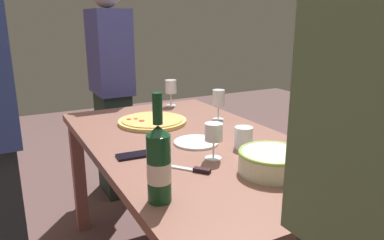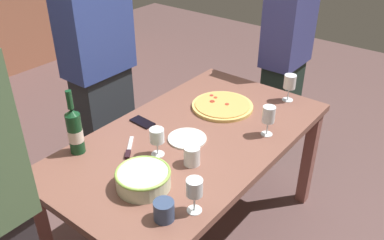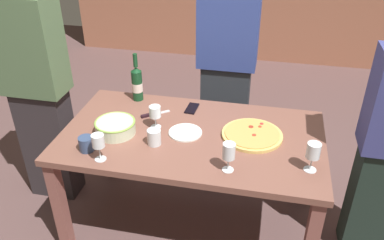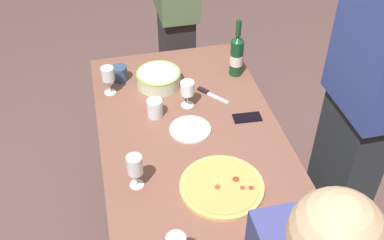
{
  "view_description": "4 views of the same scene",
  "coord_description": "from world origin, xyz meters",
  "px_view_note": "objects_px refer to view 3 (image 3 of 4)",
  "views": [
    {
      "loc": [
        -1.43,
        0.76,
        1.3
      ],
      "look_at": [
        0.0,
        0.0,
        0.85
      ],
      "focal_mm": 34.31,
      "sensor_mm": 36.0,
      "label": 1
    },
    {
      "loc": [
        -1.45,
        -1.13,
        1.94
      ],
      "look_at": [
        0.0,
        0.0,
        0.85
      ],
      "focal_mm": 38.05,
      "sensor_mm": 36.0,
      "label": 2
    },
    {
      "loc": [
        0.43,
        -2.01,
        2.08
      ],
      "look_at": [
        0.0,
        0.0,
        0.85
      ],
      "focal_mm": 37.25,
      "sensor_mm": 36.0,
      "label": 3
    },
    {
      "loc": [
        1.65,
        -0.38,
        2.28
      ],
      "look_at": [
        0.0,
        0.0,
        0.85
      ],
      "focal_mm": 43.39,
      "sensor_mm": 36.0,
      "label": 4
    }
  ],
  "objects_px": {
    "wine_glass_by_bottle": "(313,152)",
    "pizza_knife": "(151,115)",
    "pizza": "(252,135)",
    "wine_glass_far_left": "(98,142)",
    "cup_amber": "(86,144)",
    "wine_glass_near_pizza": "(155,112)",
    "wine_bottle": "(137,83)",
    "cell_phone": "(192,108)",
    "wine_glass_far_right": "(229,153)",
    "serving_bowl": "(115,127)",
    "person_guest_left": "(37,87)",
    "dining_table": "(192,146)",
    "person_guest_right": "(227,62)",
    "cup_ceramic": "(154,137)",
    "side_plate": "(185,132)"
  },
  "relations": [
    {
      "from": "wine_glass_by_bottle",
      "to": "pizza_knife",
      "type": "relative_size",
      "value": 0.99
    },
    {
      "from": "wine_glass_far_left",
      "to": "dining_table",
      "type": "bearing_deg",
      "value": 39.1
    },
    {
      "from": "wine_glass_far_left",
      "to": "pizza_knife",
      "type": "height_order",
      "value": "wine_glass_far_left"
    },
    {
      "from": "wine_bottle",
      "to": "cell_phone",
      "type": "xyz_separation_m",
      "value": [
        0.4,
        -0.06,
        -0.12
      ]
    },
    {
      "from": "wine_glass_near_pizza",
      "to": "wine_glass_by_bottle",
      "type": "bearing_deg",
      "value": -14.7
    },
    {
      "from": "wine_bottle",
      "to": "cup_ceramic",
      "type": "height_order",
      "value": "wine_bottle"
    },
    {
      "from": "cup_ceramic",
      "to": "cup_amber",
      "type": "bearing_deg",
      "value": -158.67
    },
    {
      "from": "wine_glass_near_pizza",
      "to": "person_guest_left",
      "type": "distance_m",
      "value": 0.87
    },
    {
      "from": "pizza",
      "to": "cell_phone",
      "type": "xyz_separation_m",
      "value": [
        -0.43,
        0.25,
        -0.01
      ]
    },
    {
      "from": "cell_phone",
      "to": "wine_glass_far_right",
      "type": "bearing_deg",
      "value": 121.73
    },
    {
      "from": "wine_glass_near_pizza",
      "to": "person_guest_right",
      "type": "bearing_deg",
      "value": 67.38
    },
    {
      "from": "pizza_knife",
      "to": "person_guest_right",
      "type": "relative_size",
      "value": 0.1
    },
    {
      "from": "cup_ceramic",
      "to": "wine_glass_by_bottle",
      "type": "bearing_deg",
      "value": -4.09
    },
    {
      "from": "wine_glass_near_pizza",
      "to": "person_guest_right",
      "type": "height_order",
      "value": "person_guest_right"
    },
    {
      "from": "pizza_knife",
      "to": "serving_bowl",
      "type": "bearing_deg",
      "value": -121.07
    },
    {
      "from": "cup_amber",
      "to": "wine_glass_far_right",
      "type": "bearing_deg",
      "value": -1.05
    },
    {
      "from": "pizza",
      "to": "wine_glass_by_bottle",
      "type": "bearing_deg",
      "value": -38.73
    },
    {
      "from": "wine_glass_by_bottle",
      "to": "cup_amber",
      "type": "bearing_deg",
      "value": -176.44
    },
    {
      "from": "wine_glass_near_pizza",
      "to": "person_guest_left",
      "type": "xyz_separation_m",
      "value": [
        -0.86,
        0.11,
        0.04
      ]
    },
    {
      "from": "dining_table",
      "to": "cell_phone",
      "type": "distance_m",
      "value": 0.33
    },
    {
      "from": "wine_glass_far_left",
      "to": "cup_ceramic",
      "type": "xyz_separation_m",
      "value": [
        0.25,
        0.21,
        -0.07
      ]
    },
    {
      "from": "dining_table",
      "to": "person_guest_right",
      "type": "distance_m",
      "value": 0.88
    },
    {
      "from": "dining_table",
      "to": "cell_phone",
      "type": "relative_size",
      "value": 11.11
    },
    {
      "from": "wine_bottle",
      "to": "wine_glass_far_right",
      "type": "xyz_separation_m",
      "value": [
        0.73,
        -0.67,
        -0.01
      ]
    },
    {
      "from": "wine_glass_near_pizza",
      "to": "cell_phone",
      "type": "relative_size",
      "value": 1.03
    },
    {
      "from": "dining_table",
      "to": "wine_glass_by_bottle",
      "type": "distance_m",
      "value": 0.76
    },
    {
      "from": "pizza",
      "to": "cup_ceramic",
      "type": "distance_m",
      "value": 0.59
    },
    {
      "from": "pizza",
      "to": "wine_glass_far_right",
      "type": "xyz_separation_m",
      "value": [
        -0.1,
        -0.36,
        0.1
      ]
    },
    {
      "from": "person_guest_left",
      "to": "side_plate",
      "type": "bearing_deg",
      "value": -0.19
    },
    {
      "from": "wine_glass_near_pizza",
      "to": "cell_phone",
      "type": "bearing_deg",
      "value": 57.8
    },
    {
      "from": "wine_glass_near_pizza",
      "to": "cup_amber",
      "type": "distance_m",
      "value": 0.46
    },
    {
      "from": "wine_bottle",
      "to": "cup_amber",
      "type": "xyz_separation_m",
      "value": [
        -0.09,
        -0.66,
        -0.08
      ]
    },
    {
      "from": "wine_bottle",
      "to": "pizza",
      "type": "bearing_deg",
      "value": -20.69
    },
    {
      "from": "cup_ceramic",
      "to": "person_guest_left",
      "type": "relative_size",
      "value": 0.05
    },
    {
      "from": "serving_bowl",
      "to": "person_guest_right",
      "type": "bearing_deg",
      "value": 58.87
    },
    {
      "from": "pizza",
      "to": "wine_glass_far_left",
      "type": "bearing_deg",
      "value": -152.95
    },
    {
      "from": "serving_bowl",
      "to": "person_guest_left",
      "type": "distance_m",
      "value": 0.68
    },
    {
      "from": "dining_table",
      "to": "wine_glass_by_bottle",
      "type": "xyz_separation_m",
      "value": [
        0.69,
        -0.22,
        0.21
      ]
    },
    {
      "from": "wine_glass_far_left",
      "to": "cup_amber",
      "type": "height_order",
      "value": "wine_glass_far_left"
    },
    {
      "from": "dining_table",
      "to": "person_guest_left",
      "type": "distance_m",
      "value": 1.13
    },
    {
      "from": "wine_glass_by_bottle",
      "to": "pizza_knife",
      "type": "distance_m",
      "value": 1.08
    },
    {
      "from": "side_plate",
      "to": "person_guest_right",
      "type": "bearing_deg",
      "value": 80.6
    },
    {
      "from": "pizza_knife",
      "to": "side_plate",
      "type": "bearing_deg",
      "value": -31.37
    },
    {
      "from": "person_guest_right",
      "to": "side_plate",
      "type": "bearing_deg",
      "value": -2.83
    },
    {
      "from": "wine_bottle",
      "to": "wine_glass_by_bottle",
      "type": "height_order",
      "value": "wine_bottle"
    },
    {
      "from": "side_plate",
      "to": "cell_phone",
      "type": "distance_m",
      "value": 0.3
    },
    {
      "from": "wine_glass_by_bottle",
      "to": "pizza",
      "type": "bearing_deg",
      "value": 141.27
    },
    {
      "from": "wine_glass_near_pizza",
      "to": "wine_glass_far_right",
      "type": "distance_m",
      "value": 0.61
    },
    {
      "from": "person_guest_left",
      "to": "wine_glass_far_right",
      "type": "bearing_deg",
      "value": -10.98
    },
    {
      "from": "wine_bottle",
      "to": "person_guest_left",
      "type": "relative_size",
      "value": 0.2
    }
  ]
}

